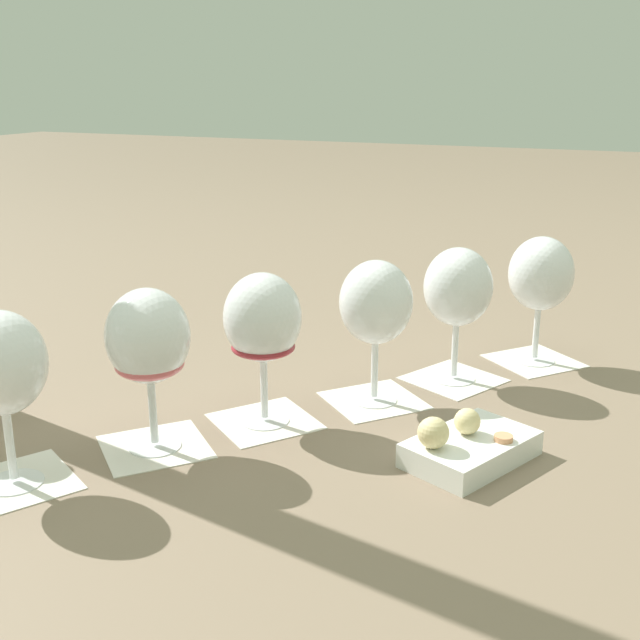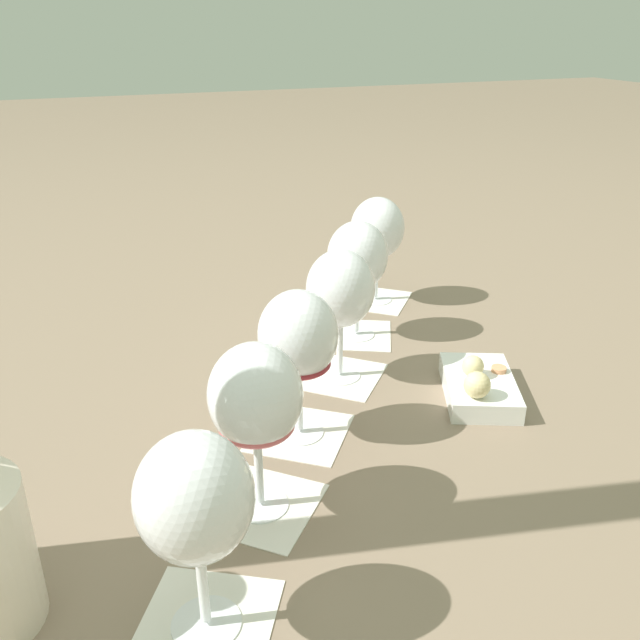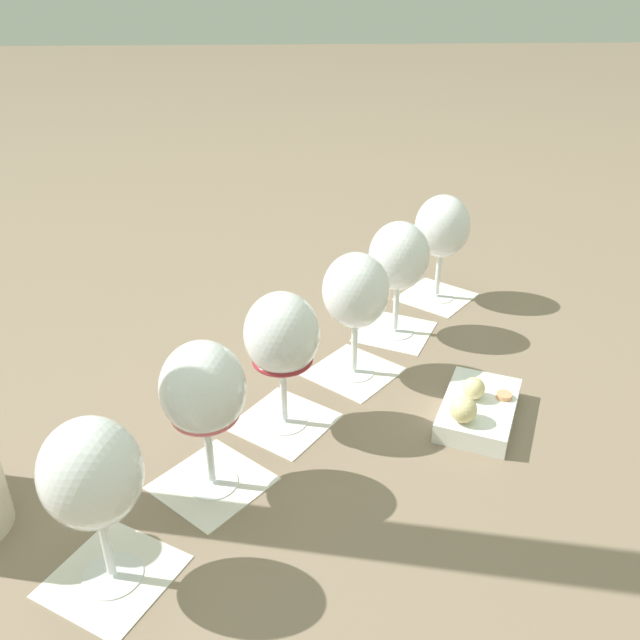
{
  "view_description": "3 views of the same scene",
  "coord_description": "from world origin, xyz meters",
  "views": [
    {
      "loc": [
        -0.88,
        -0.38,
        0.42
      ],
      "look_at": [
        0.0,
        -0.0,
        0.12
      ],
      "focal_mm": 45.0,
      "sensor_mm": 36.0,
      "label": 1
    },
    {
      "loc": [
        -0.73,
        0.28,
        0.48
      ],
      "look_at": [
        0.0,
        -0.0,
        0.12
      ],
      "focal_mm": 38.0,
      "sensor_mm": 36.0,
      "label": 2
    },
    {
      "loc": [
        -0.79,
        0.04,
        0.56
      ],
      "look_at": [
        0.0,
        -0.0,
        0.12
      ],
      "focal_mm": 38.0,
      "sensor_mm": 36.0,
      "label": 3
    }
  ],
  "objects": [
    {
      "name": "tasting_card_1",
      "position": [
        -0.17,
        0.14,
        0.0
      ],
      "size": [
        0.16,
        0.16,
        0.0
      ],
      "color": "silver",
      "rests_on": "ground_plane"
    },
    {
      "name": "snack_dish",
      "position": [
        -0.06,
        -0.21,
        0.02
      ],
      "size": [
        0.17,
        0.14,
        0.06
      ],
      "color": "white",
      "rests_on": "ground_plane"
    },
    {
      "name": "wine_glass_3",
      "position": [
        0.06,
        -0.05,
        0.13
      ],
      "size": [
        0.1,
        0.1,
        0.19
      ],
      "color": "white",
      "rests_on": "tasting_card_3"
    },
    {
      "name": "tasting_card_3",
      "position": [
        0.06,
        -0.05,
        0.0
      ],
      "size": [
        0.16,
        0.16,
        0.0
      ],
      "color": "silver",
      "rests_on": "ground_plane"
    },
    {
      "name": "ground_plane",
      "position": [
        0.0,
        0.0,
        0.0
      ],
      "size": [
        8.0,
        8.0,
        0.0
      ],
      "primitive_type": "plane",
      "color": "#7F6B56"
    },
    {
      "name": "wine_glass_0",
      "position": [
        -0.3,
        0.22,
        0.13
      ],
      "size": [
        0.1,
        0.1,
        0.19
      ],
      "color": "white",
      "rests_on": "tasting_card_0"
    },
    {
      "name": "tasting_card_4",
      "position": [
        0.18,
        -0.13,
        0.0
      ],
      "size": [
        0.16,
        0.15,
        0.0
      ],
      "color": "silver",
      "rests_on": "ground_plane"
    },
    {
      "name": "tasting_card_2",
      "position": [
        -0.06,
        0.05,
        0.0
      ],
      "size": [
        0.16,
        0.16,
        0.0
      ],
      "color": "silver",
      "rests_on": "ground_plane"
    },
    {
      "name": "wine_glass_1",
      "position": [
        -0.17,
        0.14,
        0.13
      ],
      "size": [
        0.1,
        0.1,
        0.19
      ],
      "color": "white",
      "rests_on": "tasting_card_1"
    },
    {
      "name": "wine_glass_4",
      "position": [
        0.18,
        -0.13,
        0.13
      ],
      "size": [
        0.1,
        0.1,
        0.19
      ],
      "color": "white",
      "rests_on": "tasting_card_4"
    },
    {
      "name": "wine_glass_5",
      "position": [
        0.3,
        -0.23,
        0.13
      ],
      "size": [
        0.1,
        0.1,
        0.19
      ],
      "color": "white",
      "rests_on": "tasting_card_5"
    },
    {
      "name": "tasting_card_5",
      "position": [
        0.3,
        -0.23,
        0.0
      ],
      "size": [
        0.16,
        0.16,
        0.0
      ],
      "color": "silver",
      "rests_on": "ground_plane"
    },
    {
      "name": "tasting_card_0",
      "position": [
        -0.3,
        0.22,
        0.0
      ],
      "size": [
        0.16,
        0.16,
        0.0
      ],
      "color": "silver",
      "rests_on": "ground_plane"
    },
    {
      "name": "wine_glass_2",
      "position": [
        -0.06,
        0.05,
        0.13
      ],
      "size": [
        0.1,
        0.1,
        0.19
      ],
      "color": "white",
      "rests_on": "tasting_card_2"
    }
  ]
}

